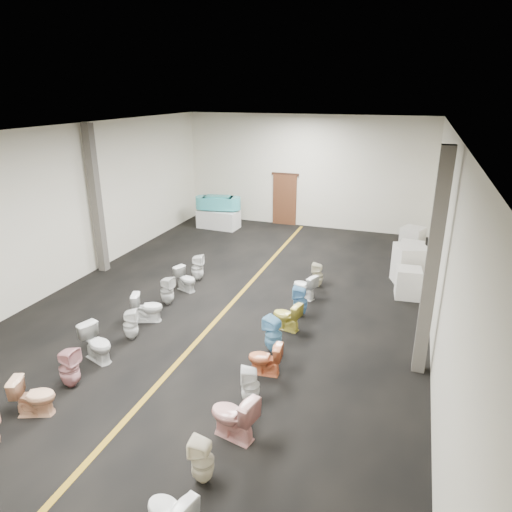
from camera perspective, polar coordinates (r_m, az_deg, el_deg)
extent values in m
plane|color=black|center=(12.23, -3.18, -6.07)|extent=(16.00, 16.00, 0.00)
plane|color=black|center=(11.02, -3.64, 15.44)|extent=(16.00, 16.00, 0.00)
plane|color=beige|center=(18.87, 6.11, 10.41)|extent=(10.00, 0.00, 10.00)
plane|color=beige|center=(14.07, -22.65, 5.66)|extent=(0.00, 16.00, 16.00)
plane|color=beige|center=(10.62, 22.39, 1.36)|extent=(0.00, 16.00, 16.00)
cube|color=#966C15|center=(12.23, -3.18, -6.06)|extent=(0.12, 15.60, 0.01)
cube|color=#562D19|center=(19.25, 3.60, 7.03)|extent=(1.00, 0.10, 2.10)
cube|color=#331C11|center=(19.05, 3.68, 10.17)|extent=(1.15, 0.08, 0.10)
cube|color=#59544C|center=(14.65, -19.36, 6.60)|extent=(0.25, 0.25, 4.50)
cube|color=#59544C|center=(9.18, 21.14, -1.29)|extent=(0.25, 0.25, 4.50)
cube|color=white|center=(18.90, -4.71, 4.63)|extent=(1.71, 0.93, 0.74)
cube|color=#41B7BD|center=(18.73, -4.77, 6.64)|extent=(1.30, 0.87, 0.50)
cylinder|color=#41B7BD|center=(18.88, -6.55, 6.68)|extent=(0.66, 0.66, 0.50)
cylinder|color=#41B7BD|center=(18.61, -2.96, 6.59)|extent=(0.66, 0.66, 0.50)
cube|color=teal|center=(18.69, -4.78, 7.23)|extent=(1.06, 0.64, 0.20)
cube|color=silver|center=(13.15, 18.47, -3.20)|extent=(0.71, 0.71, 0.83)
cube|color=silver|center=(14.02, 18.67, -1.05)|extent=(1.09, 1.09, 1.16)
cube|color=silver|center=(15.44, 18.76, 0.17)|extent=(0.80, 0.80, 0.81)
cube|color=silver|center=(16.59, 18.91, 1.79)|extent=(0.88, 0.88, 0.97)
imported|color=#F5B68B|center=(9.16, -25.98, -15.46)|extent=(0.82, 0.65, 0.73)
imported|color=#D29195|center=(9.60, -22.31, -12.80)|extent=(0.38, 0.37, 0.82)
imported|color=silver|center=(10.26, -19.23, -10.26)|extent=(0.87, 0.67, 0.78)
imported|color=white|center=(10.85, -15.40, -8.25)|extent=(0.44, 0.44, 0.73)
imported|color=white|center=(11.55, -13.38, -6.25)|extent=(0.82, 0.65, 0.74)
imported|color=silver|center=(12.30, -11.05, -4.28)|extent=(0.37, 0.36, 0.78)
imported|color=silver|center=(13.06, -8.75, -2.87)|extent=(0.76, 0.58, 0.68)
imported|color=white|center=(13.69, -7.33, -1.45)|extent=(0.43, 0.42, 0.80)
imported|color=#EFE4C3|center=(7.22, -6.70, -24.06)|extent=(0.36, 0.36, 0.74)
imported|color=#E49E96|center=(7.82, -2.88, -19.37)|extent=(0.90, 0.63, 0.83)
imported|color=white|center=(8.54, -0.71, -15.87)|extent=(0.43, 0.43, 0.74)
imported|color=#E27746|center=(9.30, 1.13, -12.71)|extent=(0.71, 0.44, 0.69)
imported|color=#70B7E1|center=(9.99, 2.18, -9.79)|extent=(0.48, 0.48, 0.82)
imported|color=gold|center=(10.89, 3.86, -7.48)|extent=(0.76, 0.54, 0.71)
imported|color=#609CCE|center=(11.52, 5.54, -5.68)|extent=(0.40, 0.39, 0.79)
imported|color=white|center=(12.50, 6.06, -3.78)|extent=(0.78, 0.63, 0.70)
imported|color=beige|center=(13.27, 7.71, -2.37)|extent=(0.34, 0.33, 0.71)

